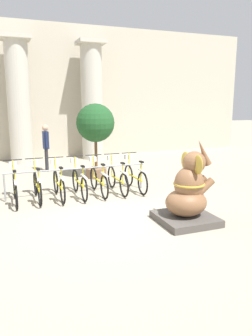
{
  "coord_description": "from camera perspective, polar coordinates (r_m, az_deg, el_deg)",
  "views": [
    {
      "loc": [
        -2.35,
        -6.87,
        2.59
      ],
      "look_at": [
        0.43,
        0.39,
        1.0
      ],
      "focal_mm": 35.0,
      "sensor_mm": 36.0,
      "label": 1
    }
  ],
  "objects": [
    {
      "name": "elephant_statue",
      "position": [
        7.19,
        10.78,
        -4.58
      ],
      "size": [
        1.19,
        1.19,
        1.83
      ],
      "color": "#4C4742",
      "rests_on": "ground_plane"
    },
    {
      "name": "column_right",
      "position": [
        14.98,
        -5.97,
        11.63
      ],
      "size": [
        1.17,
        1.17,
        5.16
      ],
      "color": "#BCB7A8",
      "rests_on": "ground_plane"
    },
    {
      "name": "bicycle_4",
      "position": [
        9.31,
        -4.85,
        -2.04
      ],
      "size": [
        0.48,
        1.75,
        1.06
      ],
      "color": "black",
      "rests_on": "ground_plane"
    },
    {
      "name": "bicycle_1",
      "position": [
        9.02,
        -15.22,
        -2.87
      ],
      "size": [
        0.48,
        1.75,
        1.06
      ],
      "color": "black",
      "rests_on": "ground_plane"
    },
    {
      "name": "bicycle_5",
      "position": [
        9.48,
        -1.58,
        -1.76
      ],
      "size": [
        0.48,
        1.75,
        1.06
      ],
      "color": "black",
      "rests_on": "ground_plane"
    },
    {
      "name": "person_pedestrian",
      "position": [
        12.58,
        -13.79,
        4.2
      ],
      "size": [
        0.23,
        0.47,
        1.74
      ],
      "color": "#28282D",
      "rests_on": "ground_plane"
    },
    {
      "name": "building_facade",
      "position": [
        15.65,
        -12.62,
        12.8
      ],
      "size": [
        20.0,
        0.2,
        6.0
      ],
      "color": "#BCB29E",
      "rests_on": "ground_plane"
    },
    {
      "name": "potted_tree",
      "position": [
        11.15,
        -5.34,
        7.2
      ],
      "size": [
        1.29,
        1.29,
        2.52
      ],
      "color": "brown",
      "rests_on": "ground_plane"
    },
    {
      "name": "bicycle_6",
      "position": [
        9.68,
        1.54,
        -1.47
      ],
      "size": [
        0.48,
        1.75,
        1.06
      ],
      "color": "black",
      "rests_on": "ground_plane"
    },
    {
      "name": "bike_rack",
      "position": [
        9.24,
        -8.41,
        -0.94
      ],
      "size": [
        3.97,
        0.05,
        0.77
      ],
      "color": "gray",
      "rests_on": "ground_plane"
    },
    {
      "name": "bicycle_3",
      "position": [
        9.14,
        -8.17,
        -2.37
      ],
      "size": [
        0.48,
        1.75,
        1.06
      ],
      "color": "black",
      "rests_on": "ground_plane"
    },
    {
      "name": "bicycle_2",
      "position": [
        9.06,
        -11.66,
        -2.63
      ],
      "size": [
        0.48,
        1.75,
        1.06
      ],
      "color": "black",
      "rests_on": "ground_plane"
    },
    {
      "name": "ground_plane",
      "position": [
        7.71,
        -1.95,
        -8.09
      ],
      "size": [
        60.0,
        60.0,
        0.0
      ],
      "primitive_type": "plane",
      "color": "#9E937F"
    },
    {
      "name": "bicycle_0",
      "position": [
        8.95,
        -18.77,
        -3.19
      ],
      "size": [
        0.48,
        1.75,
        1.06
      ],
      "color": "black",
      "rests_on": "ground_plane"
    },
    {
      "name": "column_left",
      "position": [
        14.49,
        -18.15,
        11.13
      ],
      "size": [
        1.17,
        1.17,
        5.16
      ],
      "color": "#BCB7A8",
      "rests_on": "ground_plane"
    }
  ]
}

